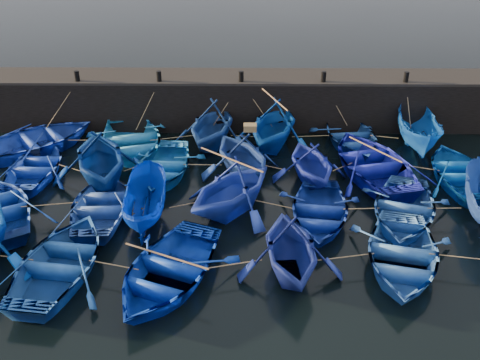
{
  "coord_description": "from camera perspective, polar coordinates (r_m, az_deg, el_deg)",
  "views": [
    {
      "loc": [
        0.17,
        -15.45,
        11.21
      ],
      "look_at": [
        0.0,
        3.2,
        0.7
      ],
      "focal_mm": 40.0,
      "sensor_mm": 36.0,
      "label": 1
    }
  ],
  "objects": [
    {
      "name": "boat_17",
      "position": [
        20.09,
        8.42,
        -3.29
      ],
      "size": [
        3.79,
        4.87,
        0.93
      ],
      "primitive_type": "imported",
      "rotation": [
        0.0,
        0.0,
        -0.14
      ],
      "color": "navy",
      "rests_on": "ground"
    },
    {
      "name": "boat_24",
      "position": [
        18.41,
        16.85,
        -7.63
      ],
      "size": [
        4.57,
        5.6,
        1.02
      ],
      "primitive_type": "imported",
      "rotation": [
        0.0,
        0.0,
        -0.24
      ],
      "color": "blue",
      "rests_on": "ground"
    },
    {
      "name": "boat_9",
      "position": [
        22.61,
        0.29,
        2.79
      ],
      "size": [
        4.98,
        5.25,
        2.16
      ],
      "primitive_type": "imported",
      "rotation": [
        0.0,
        0.0,
        3.59
      ],
      "color": "navy",
      "rests_on": "ground"
    },
    {
      "name": "boat_16",
      "position": [
        20.06,
        -0.93,
        -0.75
      ],
      "size": [
        5.62,
        5.69,
        2.27
      ],
      "primitive_type": "imported",
      "rotation": [
        0.0,
        0.0,
        -0.7
      ],
      "color": "#1B339F",
      "rests_on": "ground"
    },
    {
      "name": "quay_top",
      "position": [
        27.35,
        0.14,
        10.97
      ],
      "size": [
        26.0,
        2.5,
        0.12
      ],
      "primitive_type": "cube",
      "color": "black",
      "rests_on": "quay_wall"
    },
    {
      "name": "mooring_ropes",
      "position": [
        22.76,
        -0.24,
        2.37
      ],
      "size": [
        18.16,
        11.83,
        2.1
      ],
      "color": "tan",
      "rests_on": "ground"
    },
    {
      "name": "boat_8",
      "position": [
        23.18,
        -8.24,
        1.51
      ],
      "size": [
        3.66,
        4.88,
        0.96
      ],
      "primitive_type": "imported",
      "rotation": [
        0.0,
        0.0,
        -0.08
      ],
      "color": "blue",
      "rests_on": "ground"
    },
    {
      "name": "boat_0",
      "position": [
        26.85,
        -20.84,
        4.05
      ],
      "size": [
        6.76,
        6.6,
        1.15
      ],
      "primitive_type": "imported",
      "rotation": [
        0.0,
        0.0,
        2.29
      ],
      "color": "#1938A4",
      "rests_on": "ground"
    },
    {
      "name": "boat_15",
      "position": [
        20.11,
        -10.13,
        -2.36
      ],
      "size": [
        1.71,
        4.1,
        1.56
      ],
      "primitive_type": "imported",
      "rotation": [
        0.0,
        0.0,
        3.19
      ],
      "color": "#0029A4",
      "rests_on": "ground"
    },
    {
      "name": "boat_4",
      "position": [
        26.15,
        11.77,
        4.57
      ],
      "size": [
        3.99,
        5.16,
        0.99
      ],
      "primitive_type": "imported",
      "rotation": [
        0.0,
        0.0,
        0.13
      ],
      "color": "navy",
      "rests_on": "ground"
    },
    {
      "name": "boat_22",
      "position": [
        17.12,
        -7.77,
        -9.52
      ],
      "size": [
        5.25,
        6.08,
        1.06
      ],
      "primitive_type": "imported",
      "rotation": [
        0.0,
        0.0,
        -0.37
      ],
      "color": "#082FA8",
      "rests_on": "ground"
    },
    {
      "name": "loose_oars",
      "position": [
        20.81,
        3.24,
        2.36
      ],
      "size": [
        10.2,
        12.05,
        1.4
      ],
      "color": "#99724C",
      "rests_on": "ground"
    },
    {
      "name": "bollard_3",
      "position": [
        26.68,
        8.91,
        10.84
      ],
      "size": [
        0.24,
        0.24,
        0.5
      ],
      "primitive_type": "cylinder",
      "color": "black",
      "rests_on": "quay_top"
    },
    {
      "name": "boat_11",
      "position": [
        23.69,
        14.0,
        1.85
      ],
      "size": [
        5.36,
        6.56,
        1.19
      ],
      "primitive_type": "imported",
      "rotation": [
        0.0,
        0.0,
        3.38
      ],
      "color": "#0D158B",
      "rests_on": "ground"
    },
    {
      "name": "bollard_4",
      "position": [
        27.54,
        17.31,
        10.46
      ],
      "size": [
        0.24,
        0.24,
        0.5
      ],
      "primitive_type": "cylinder",
      "color": "black",
      "rests_on": "quay_top"
    },
    {
      "name": "boat_7",
      "position": [
        22.78,
        -14.7,
        2.48
      ],
      "size": [
        5.44,
        5.85,
        2.52
      ],
      "primitive_type": "imported",
      "rotation": [
        0.0,
        0.0,
        3.47
      ],
      "color": "navy",
      "rests_on": "ground"
    },
    {
      "name": "boat_12",
      "position": [
        24.27,
        22.49,
        0.8
      ],
      "size": [
        3.51,
        4.85,
        0.99
      ],
      "primitive_type": "imported",
      "rotation": [
        0.0,
        0.0,
        3.16
      ],
      "color": "blue",
      "rests_on": "ground"
    },
    {
      "name": "bollard_0",
      "position": [
        27.63,
        -17.0,
        10.57
      ],
      "size": [
        0.24,
        0.24,
        0.5
      ],
      "primitive_type": "cylinder",
      "color": "black",
      "rests_on": "quay_top"
    },
    {
      "name": "boat_6",
      "position": [
        24.6,
        -20.89,
        1.42
      ],
      "size": [
        3.22,
        4.48,
        0.92
      ],
      "primitive_type": "imported",
      "rotation": [
        0.0,
        0.0,
        3.14
      ],
      "color": "#1538A6",
      "rests_on": "ground"
    },
    {
      "name": "boat_21",
      "position": [
        18.28,
        -18.52,
        -8.19
      ],
      "size": [
        4.21,
        5.42,
        1.03
      ],
      "primitive_type": "imported",
      "rotation": [
        0.0,
        0.0,
        3.01
      ],
      "color": "#194D99",
      "rests_on": "ground"
    },
    {
      "name": "ground",
      "position": [
        19.09,
        -0.09,
        -6.56
      ],
      "size": [
        120.0,
        120.0,
        0.0
      ],
      "primitive_type": "plane",
      "color": "black",
      "rests_on": "ground"
    },
    {
      "name": "boat_1",
      "position": [
        25.58,
        -11.51,
        4.25
      ],
      "size": [
        5.6,
        6.66,
        1.18
      ],
      "primitive_type": "imported",
      "rotation": [
        0.0,
        0.0,
        0.31
      ],
      "color": "blue",
      "rests_on": "ground"
    },
    {
      "name": "boat_5",
      "position": [
        26.5,
        18.53,
        4.93
      ],
      "size": [
        2.24,
        4.82,
        1.8
      ],
      "primitive_type": "imported",
      "rotation": [
        0.0,
        0.0,
        -0.11
      ],
      "color": "blue",
      "rests_on": "ground"
    },
    {
      "name": "boat_3",
      "position": [
        25.24,
        3.6,
        5.98
      ],
      "size": [
        5.2,
        5.59,
        2.4
      ],
      "primitive_type": "imported",
      "rotation": [
        0.0,
        0.0,
        -0.33
      ],
      "color": "#063E94",
      "rests_on": "ground"
    },
    {
      "name": "bollard_1",
      "position": [
        26.73,
        -8.64,
        10.89
      ],
      "size": [
        0.24,
        0.24,
        0.5
      ],
      "primitive_type": "cylinder",
      "color": "black",
      "rests_on": "quay_top"
    },
    {
      "name": "boat_23",
      "position": [
        17.11,
        5.39,
        -7.2
      ],
      "size": [
        3.75,
        4.25,
        2.09
      ],
      "primitive_type": "imported",
      "rotation": [
        0.0,
        0.0,
        0.09
      ],
      "color": "navy",
      "rests_on": "ground"
    },
    {
      "name": "boat_10",
      "position": [
        22.4,
        7.67,
        1.94
      ],
      "size": [
        3.92,
        4.31,
        1.96
      ],
      "primitive_type": "imported",
      "rotation": [
        0.0,
        0.0,
        3.35
      ],
      "color": "navy",
      "rests_on": "ground"
    },
    {
      "name": "quay_wall",
      "position": [
        27.79,
        0.14,
        8.41
      ],
      "size": [
        26.0,
        2.5,
        2.5
      ],
      "primitive_type": "cube",
      "color": "black",
      "rests_on": "ground"
    },
    {
      "name": "wooden_crate",
      "position": [
        22.09,
        1.08,
        5.62
      ],
      "size": [
        0.54,
        0.4,
        0.27
      ],
      "primitive_type": "cube",
      "color": "olive",
      "rests_on": "boat_9"
    },
    {
      "name": "boat_14",
      "position": [
        20.93,
        -14.53,
        -2.52
      ],
      "size": [
        3.5,
        4.72,
        0.94
      ],
      "primitive_type": "imported",
      "rotation": [
        0.0,
        0.0,
        3.2
      ],
      "color": "#274C99",
      "rests_on": "ground"
    },
    {
      "name": "boat_18",
      "position": [
        20.81,
        17.02,
        -3.02
      ],
      "size": [
        4.78,
        5.64,
        0.99
      ],
      "primitive_type": "imported",
      "rotation": [
        0.0,
        0.0,
        -0.32
      ],
      "color": "#255399",
      "rests_on": "ground"
    },
    {
      "name": "bollard_2",
      "position": [
        26.4,
        0.13,
        10.99
      ],
      "size": [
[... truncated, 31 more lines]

